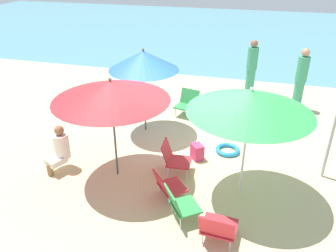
{
  "coord_description": "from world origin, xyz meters",
  "views": [
    {
      "loc": [
        1.3,
        -5.79,
        3.98
      ],
      "look_at": [
        -0.36,
        0.3,
        0.7
      ],
      "focal_mm": 36.15,
      "sensor_mm": 36.0,
      "label": 1
    }
  ],
  "objects_px": {
    "beach_chair_f": "(173,157)",
    "person_c": "(251,68)",
    "umbrella_red": "(111,91)",
    "swim_ring": "(228,150)",
    "beach_chair_d": "(167,185)",
    "umbrella_blue": "(143,61)",
    "person_a": "(301,79)",
    "beach_bag": "(197,152)",
    "person_b": "(60,148)",
    "umbrella_green": "(250,102)",
    "beach_chair_c": "(180,204)",
    "beach_chair_a": "(218,227)",
    "beach_chair_e": "(187,102)",
    "beach_chair_b": "(145,97)"
  },
  "relations": [
    {
      "from": "umbrella_red",
      "to": "beach_chair_a",
      "type": "bearing_deg",
      "value": -30.54
    },
    {
      "from": "beach_chair_b",
      "to": "beach_chair_c",
      "type": "xyz_separation_m",
      "value": [
        2.0,
        -4.15,
        0.01
      ]
    },
    {
      "from": "umbrella_blue",
      "to": "beach_bag",
      "type": "relative_size",
      "value": 6.02
    },
    {
      "from": "beach_chair_d",
      "to": "beach_chair_f",
      "type": "bearing_deg",
      "value": 55.21
    },
    {
      "from": "umbrella_green",
      "to": "swim_ring",
      "type": "relative_size",
      "value": 3.85
    },
    {
      "from": "beach_chair_e",
      "to": "person_a",
      "type": "distance_m",
      "value": 3.16
    },
    {
      "from": "umbrella_blue",
      "to": "person_a",
      "type": "distance_m",
      "value": 4.46
    },
    {
      "from": "beach_chair_d",
      "to": "umbrella_green",
      "type": "bearing_deg",
      "value": -20.23
    },
    {
      "from": "umbrella_red",
      "to": "beach_chair_d",
      "type": "distance_m",
      "value": 1.95
    },
    {
      "from": "beach_chair_a",
      "to": "beach_chair_d",
      "type": "height_order",
      "value": "beach_chair_a"
    },
    {
      "from": "beach_chair_b",
      "to": "swim_ring",
      "type": "relative_size",
      "value": 1.24
    },
    {
      "from": "umbrella_blue",
      "to": "person_a",
      "type": "xyz_separation_m",
      "value": [
        3.69,
        2.33,
        -0.89
      ]
    },
    {
      "from": "beach_chair_d",
      "to": "beach_chair_e",
      "type": "relative_size",
      "value": 1.02
    },
    {
      "from": "beach_bag",
      "to": "swim_ring",
      "type": "bearing_deg",
      "value": 36.75
    },
    {
      "from": "beach_chair_f",
      "to": "person_c",
      "type": "height_order",
      "value": "person_c"
    },
    {
      "from": "umbrella_red",
      "to": "beach_chair_b",
      "type": "distance_m",
      "value": 3.56
    },
    {
      "from": "umbrella_green",
      "to": "beach_chair_c",
      "type": "xyz_separation_m",
      "value": [
        -0.9,
        -0.99,
        -1.49
      ]
    },
    {
      "from": "person_a",
      "to": "person_c",
      "type": "height_order",
      "value": "person_c"
    },
    {
      "from": "beach_chair_d",
      "to": "swim_ring",
      "type": "distance_m",
      "value": 2.07
    },
    {
      "from": "beach_chair_d",
      "to": "person_c",
      "type": "height_order",
      "value": "person_c"
    },
    {
      "from": "beach_chair_c",
      "to": "swim_ring",
      "type": "xyz_separation_m",
      "value": [
        0.53,
        2.37,
        -0.29
      ]
    },
    {
      "from": "person_b",
      "to": "beach_chair_d",
      "type": "bearing_deg",
      "value": 104.88
    },
    {
      "from": "person_a",
      "to": "person_c",
      "type": "bearing_deg",
      "value": 120.9
    },
    {
      "from": "beach_chair_b",
      "to": "beach_chair_d",
      "type": "bearing_deg",
      "value": 5.29
    },
    {
      "from": "beach_chair_e",
      "to": "beach_chair_f",
      "type": "height_order",
      "value": "beach_chair_e"
    },
    {
      "from": "umbrella_red",
      "to": "person_b",
      "type": "bearing_deg",
      "value": -174.14
    },
    {
      "from": "person_b",
      "to": "beach_chair_c",
      "type": "bearing_deg",
      "value": 95.46
    },
    {
      "from": "umbrella_blue",
      "to": "beach_bag",
      "type": "height_order",
      "value": "umbrella_blue"
    },
    {
      "from": "umbrella_red",
      "to": "swim_ring",
      "type": "xyz_separation_m",
      "value": [
        2.03,
        1.42,
        -1.74
      ]
    },
    {
      "from": "beach_chair_e",
      "to": "beach_chair_f",
      "type": "distance_m",
      "value": 2.75
    },
    {
      "from": "umbrella_blue",
      "to": "umbrella_green",
      "type": "xyz_separation_m",
      "value": [
        2.47,
        -1.91,
        0.06
      ]
    },
    {
      "from": "person_b",
      "to": "person_c",
      "type": "bearing_deg",
      "value": 168.05
    },
    {
      "from": "umbrella_blue",
      "to": "beach_chair_f",
      "type": "height_order",
      "value": "umbrella_blue"
    },
    {
      "from": "umbrella_red",
      "to": "person_a",
      "type": "relative_size",
      "value": 1.24
    },
    {
      "from": "beach_chair_f",
      "to": "person_b",
      "type": "height_order",
      "value": "person_b"
    },
    {
      "from": "umbrella_blue",
      "to": "person_a",
      "type": "bearing_deg",
      "value": 32.21
    },
    {
      "from": "umbrella_green",
      "to": "beach_bag",
      "type": "height_order",
      "value": "umbrella_green"
    },
    {
      "from": "beach_chair_d",
      "to": "swim_ring",
      "type": "xyz_separation_m",
      "value": [
        0.88,
        1.86,
        -0.22
      ]
    },
    {
      "from": "beach_chair_c",
      "to": "swim_ring",
      "type": "relative_size",
      "value": 1.26
    },
    {
      "from": "umbrella_green",
      "to": "person_a",
      "type": "xyz_separation_m",
      "value": [
        1.22,
        4.23,
        -0.96
      ]
    },
    {
      "from": "umbrella_blue",
      "to": "beach_chair_a",
      "type": "bearing_deg",
      "value": -55.34
    },
    {
      "from": "beach_chair_b",
      "to": "person_c",
      "type": "height_order",
      "value": "person_c"
    },
    {
      "from": "beach_chair_a",
      "to": "swim_ring",
      "type": "xyz_separation_m",
      "value": [
        -0.14,
        2.7,
        -0.27
      ]
    },
    {
      "from": "beach_chair_e",
      "to": "person_b",
      "type": "relative_size",
      "value": 0.7
    },
    {
      "from": "umbrella_red",
      "to": "person_a",
      "type": "distance_m",
      "value": 5.69
    },
    {
      "from": "umbrella_green",
      "to": "person_c",
      "type": "relative_size",
      "value": 1.21
    },
    {
      "from": "beach_chair_c",
      "to": "beach_chair_d",
      "type": "xyz_separation_m",
      "value": [
        -0.35,
        0.51,
        -0.07
      ]
    },
    {
      "from": "beach_chair_b",
      "to": "person_a",
      "type": "relative_size",
      "value": 0.39
    },
    {
      "from": "beach_chair_f",
      "to": "beach_bag",
      "type": "bearing_deg",
      "value": 54.79
    },
    {
      "from": "swim_ring",
      "to": "beach_bag",
      "type": "distance_m",
      "value": 0.77
    }
  ]
}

